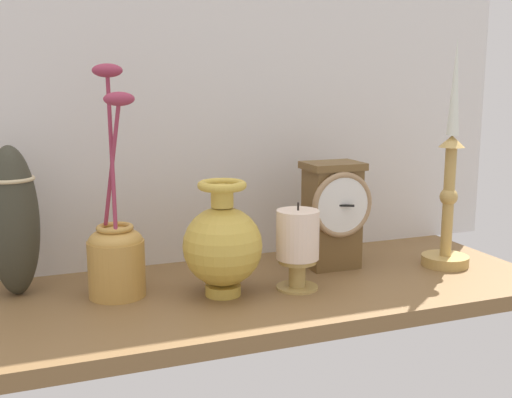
{
  "coord_description": "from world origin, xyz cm",
  "views": [
    {
      "loc": [
        -30.94,
        -88.5,
        32.1
      ],
      "look_at": [
        3.06,
        0.0,
        14.0
      ],
      "focal_mm": 44.31,
      "sensor_mm": 36.0,
      "label": 1
    }
  ],
  "objects": [
    {
      "name": "ground_plane",
      "position": [
        0.0,
        0.0,
        -1.2
      ],
      "size": [
        100.0,
        36.0,
        2.4
      ],
      "primitive_type": "cube",
      "color": "brown"
    },
    {
      "name": "back_wall",
      "position": [
        0.0,
        18.5,
        32.5
      ],
      "size": [
        120.0,
        2.0,
        65.0
      ],
      "primitive_type": "cube",
      "color": "silver",
      "rests_on": "ground_plane"
    },
    {
      "name": "mantel_clock",
      "position": [
        19.12,
        5.07,
        9.56
      ],
      "size": [
        11.06,
        8.89,
        18.23
      ],
      "color": "brown",
      "rests_on": "ground_plane"
    },
    {
      "name": "candlestick_tall_left",
      "position": [
        38.0,
        -1.19,
        12.84
      ],
      "size": [
        8.1,
        8.1,
        38.9
      ],
      "color": "tan",
      "rests_on": "ground_plane"
    },
    {
      "name": "brass_vase_bulbous",
      "position": [
        -2.96,
        -1.81,
        7.89
      ],
      "size": [
        11.95,
        11.95,
        17.44
      ],
      "color": "gold",
      "rests_on": "ground_plane"
    },
    {
      "name": "brass_vase_jar",
      "position": [
        -17.87,
        3.52,
        7.22
      ],
      "size": [
        8.47,
        8.47,
        34.27
      ],
      "color": "#BF8E42",
      "rests_on": "ground_plane"
    },
    {
      "name": "pillar_candle_front",
      "position": [
        8.7,
        -3.17,
        7.3
      ],
      "size": [
        6.62,
        6.62,
        13.63
      ],
      "color": "tan",
      "rests_on": "ground_plane"
    },
    {
      "name": "tall_ceramic_vase",
      "position": [
        -31.87,
        9.61,
        11.47
      ],
      "size": [
        7.58,
        7.58,
        22.65
      ],
      "color": "#373629",
      "rests_on": "ground_plane"
    }
  ]
}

